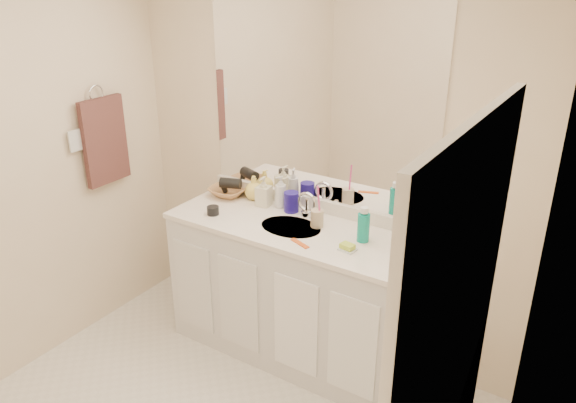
# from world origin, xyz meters

# --- Properties ---
(wall_back) EXTENTS (2.60, 0.02, 2.40)m
(wall_back) POSITION_xyz_m (0.00, 1.30, 1.20)
(wall_back) COLOR beige
(wall_back) RESTS_ON floor
(wall_right) EXTENTS (0.02, 2.60, 2.40)m
(wall_right) POSITION_xyz_m (1.30, 0.00, 1.20)
(wall_right) COLOR beige
(wall_right) RESTS_ON floor
(vanity_cabinet) EXTENTS (1.50, 0.55, 0.85)m
(vanity_cabinet) POSITION_xyz_m (0.00, 1.02, 0.42)
(vanity_cabinet) COLOR silver
(vanity_cabinet) RESTS_ON floor
(countertop) EXTENTS (1.52, 0.57, 0.03)m
(countertop) POSITION_xyz_m (0.00, 1.02, 0.86)
(countertop) COLOR white
(countertop) RESTS_ON vanity_cabinet
(backsplash) EXTENTS (1.52, 0.03, 0.08)m
(backsplash) POSITION_xyz_m (0.00, 1.29, 0.92)
(backsplash) COLOR white
(backsplash) RESTS_ON countertop
(sink_basin) EXTENTS (0.37, 0.37, 0.02)m
(sink_basin) POSITION_xyz_m (0.00, 1.00, 0.87)
(sink_basin) COLOR beige
(sink_basin) RESTS_ON countertop
(faucet) EXTENTS (0.02, 0.02, 0.11)m
(faucet) POSITION_xyz_m (0.00, 1.18, 0.94)
(faucet) COLOR silver
(faucet) RESTS_ON countertop
(mirror) EXTENTS (1.48, 0.01, 1.20)m
(mirror) POSITION_xyz_m (0.00, 1.29, 1.56)
(mirror) COLOR white
(mirror) RESTS_ON wall_back
(blue_mug) EXTENTS (0.11, 0.11, 0.13)m
(blue_mug) POSITION_xyz_m (-0.12, 1.19, 0.94)
(blue_mug) COLOR navy
(blue_mug) RESTS_ON countertop
(tan_cup) EXTENTS (0.09, 0.09, 0.10)m
(tan_cup) POSITION_xyz_m (0.12, 1.09, 0.93)
(tan_cup) COLOR tan
(tan_cup) RESTS_ON countertop
(toothbrush) EXTENTS (0.02, 0.04, 0.22)m
(toothbrush) POSITION_xyz_m (0.13, 1.09, 1.03)
(toothbrush) COLOR #FA4299
(toothbrush) RESTS_ON tan_cup
(mouthwash_bottle) EXTENTS (0.09, 0.09, 0.16)m
(mouthwash_bottle) POSITION_xyz_m (0.43, 1.07, 0.96)
(mouthwash_bottle) COLOR #0C9782
(mouthwash_bottle) RESTS_ON countertop
(clear_pump_bottle) EXTENTS (0.06, 0.06, 0.15)m
(clear_pump_bottle) POSITION_xyz_m (0.62, 1.21, 0.95)
(clear_pump_bottle) COLOR silver
(clear_pump_bottle) RESTS_ON countertop
(soap_dish) EXTENTS (0.10, 0.08, 0.01)m
(soap_dish) POSITION_xyz_m (0.41, 0.92, 0.89)
(soap_dish) COLOR white
(soap_dish) RESTS_ON countertop
(green_soap) EXTENTS (0.08, 0.06, 0.03)m
(green_soap) POSITION_xyz_m (0.41, 0.92, 0.90)
(green_soap) COLOR #B4D433
(green_soap) RESTS_ON soap_dish
(orange_comb) EXTENTS (0.14, 0.07, 0.01)m
(orange_comb) POSITION_xyz_m (0.16, 0.85, 0.88)
(orange_comb) COLOR #DA5217
(orange_comb) RESTS_ON countertop
(dark_jar) EXTENTS (0.09, 0.09, 0.05)m
(dark_jar) POSITION_xyz_m (-0.49, 0.90, 0.91)
(dark_jar) COLOR black
(dark_jar) RESTS_ON countertop
(soap_bottle_white) EXTENTS (0.10, 0.10, 0.20)m
(soap_bottle_white) POSITION_xyz_m (-0.21, 1.21, 0.98)
(soap_bottle_white) COLOR white
(soap_bottle_white) RESTS_ON countertop
(soap_bottle_cream) EXTENTS (0.10, 0.10, 0.19)m
(soap_bottle_cream) POSITION_xyz_m (-0.31, 1.18, 0.98)
(soap_bottle_cream) COLOR beige
(soap_bottle_cream) RESTS_ON countertop
(soap_bottle_yellow) EXTENTS (0.15, 0.15, 0.16)m
(soap_bottle_yellow) POSITION_xyz_m (-0.42, 1.23, 0.96)
(soap_bottle_yellow) COLOR #F8DC60
(soap_bottle_yellow) RESTS_ON countertop
(wicker_basket) EXTENTS (0.25, 0.25, 0.06)m
(wicker_basket) POSITION_xyz_m (-0.60, 1.18, 0.91)
(wicker_basket) COLOR #B07947
(wicker_basket) RESTS_ON countertop
(hair_dryer) EXTENTS (0.15, 0.11, 0.07)m
(hair_dryer) POSITION_xyz_m (-0.58, 1.18, 0.97)
(hair_dryer) COLOR black
(hair_dryer) RESTS_ON wicker_basket
(towel_ring) EXTENTS (0.01, 0.11, 0.11)m
(towel_ring) POSITION_xyz_m (-1.27, 0.77, 1.55)
(towel_ring) COLOR silver
(towel_ring) RESTS_ON wall_left
(hand_towel) EXTENTS (0.04, 0.32, 0.55)m
(hand_towel) POSITION_xyz_m (-1.25, 0.77, 1.25)
(hand_towel) COLOR #321C1A
(hand_towel) RESTS_ON towel_ring
(switch_plate) EXTENTS (0.01, 0.08, 0.13)m
(switch_plate) POSITION_xyz_m (-1.27, 0.57, 1.30)
(switch_plate) COLOR silver
(switch_plate) RESTS_ON wall_left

